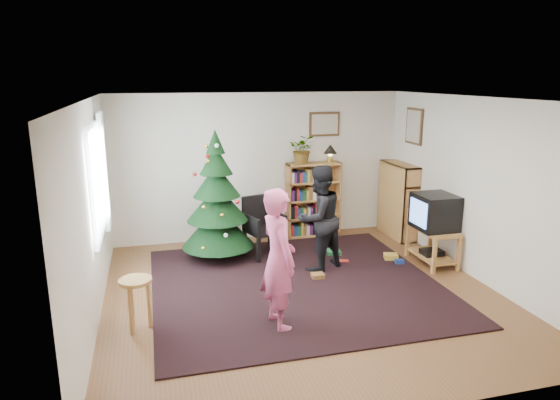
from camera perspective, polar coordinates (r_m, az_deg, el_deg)
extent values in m
plane|color=brown|center=(6.64, 2.54, -10.63)|extent=(5.00, 5.00, 0.00)
plane|color=white|center=(6.04, 2.80, 11.47)|extent=(5.00, 5.00, 0.00)
cube|color=silver|center=(8.59, -2.31, 3.83)|extent=(5.00, 0.02, 2.50)
cube|color=silver|center=(4.02, 13.44, -8.53)|extent=(5.00, 0.02, 2.50)
cube|color=silver|center=(5.99, -20.81, -1.58)|extent=(0.02, 5.00, 2.50)
cube|color=silver|center=(7.35, 21.62, 1.11)|extent=(0.02, 5.00, 2.50)
cube|color=black|center=(6.90, 1.80, -9.55)|extent=(3.80, 3.60, 0.02)
cube|color=silver|center=(6.51, -20.23, 1.93)|extent=(0.04, 1.20, 1.40)
cube|color=white|center=(7.20, -19.44, 3.08)|extent=(0.06, 0.35, 1.60)
cube|color=#4C3319|center=(8.79, 5.11, 8.63)|extent=(0.55, 0.03, 0.42)
cube|color=beige|center=(8.79, 5.11, 8.63)|extent=(0.47, 0.01, 0.34)
cube|color=#4C3319|center=(8.68, 15.10, 8.14)|extent=(0.03, 0.50, 0.60)
cube|color=beige|center=(8.68, 15.10, 8.14)|extent=(0.01, 0.42, 0.52)
cylinder|color=#3F2816|center=(7.84, -7.02, -5.91)|extent=(0.11, 0.11, 0.21)
cone|color=black|center=(7.71, -7.11, -2.98)|extent=(1.11, 1.11, 0.63)
cone|color=black|center=(7.61, -7.20, -0.28)|extent=(0.93, 0.93, 0.55)
cone|color=black|center=(7.53, -7.28, 2.26)|extent=(0.71, 0.71, 0.49)
cone|color=black|center=(7.48, -7.35, 4.57)|extent=(0.50, 0.50, 0.43)
cone|color=black|center=(7.44, -7.42, 6.67)|extent=(0.29, 0.29, 0.36)
cube|color=#B37740|center=(8.80, 3.80, 0.07)|extent=(0.95, 0.30, 1.30)
cube|color=#B37740|center=(8.67, 3.87, 4.15)|extent=(0.95, 0.30, 0.03)
cube|color=#B37740|center=(8.97, 13.32, -0.01)|extent=(0.30, 0.95, 1.30)
cube|color=#B37740|center=(8.84, 13.55, 3.98)|extent=(0.30, 0.95, 0.03)
cube|color=#B37740|center=(7.81, 17.14, -3.27)|extent=(0.46, 0.83, 0.04)
cube|color=#B37740|center=(7.49, 17.22, -6.24)|extent=(0.05, 0.05, 0.51)
cube|color=#B37740|center=(7.70, 19.76, -5.89)|extent=(0.05, 0.05, 0.51)
cube|color=#B37740|center=(8.10, 14.39, -4.49)|extent=(0.05, 0.05, 0.51)
cube|color=#B37740|center=(8.30, 16.81, -4.22)|extent=(0.05, 0.05, 0.51)
cube|color=#B37740|center=(7.94, 16.93, -6.10)|extent=(0.42, 0.79, 0.03)
cube|color=black|center=(7.92, 16.96, -5.72)|extent=(0.30, 0.25, 0.08)
cube|color=black|center=(7.73, 17.29, -1.28)|extent=(0.54, 0.60, 0.52)
cube|color=#5D8EFF|center=(7.59, 15.52, -1.44)|extent=(0.01, 0.47, 0.37)
cube|color=black|center=(7.78, -1.80, -3.51)|extent=(0.64, 0.64, 0.05)
cube|color=black|center=(7.93, -2.19, -1.20)|extent=(0.51, 0.19, 0.52)
cube|color=black|center=(7.59, -3.09, -5.66)|extent=(0.06, 0.06, 0.42)
cube|color=black|center=(7.69, 0.27, -5.38)|extent=(0.06, 0.06, 0.42)
cube|color=black|center=(8.02, -3.75, -4.59)|extent=(0.06, 0.06, 0.42)
cube|color=black|center=(8.11, -0.57, -4.34)|extent=(0.06, 0.06, 0.42)
cylinder|color=#B37740|center=(5.77, -16.21, -8.86)|extent=(0.36, 0.36, 0.04)
cylinder|color=#B37740|center=(5.88, -14.72, -11.48)|extent=(0.04, 0.04, 0.56)
cylinder|color=#B37740|center=(5.99, -16.63, -11.13)|extent=(0.04, 0.04, 0.56)
cylinder|color=#B37740|center=(5.79, -16.69, -12.06)|extent=(0.04, 0.04, 0.56)
imported|color=#D05385|center=(5.54, -0.18, -6.75)|extent=(0.48, 0.64, 1.60)
imported|color=black|center=(7.20, 4.48, -2.10)|extent=(0.93, 0.84, 1.55)
imported|color=gray|center=(8.57, 2.62, 5.83)|extent=(0.55, 0.52, 0.50)
cylinder|color=#A57F33|center=(8.76, 5.74, 4.63)|extent=(0.10, 0.10, 0.10)
sphere|color=#FFD88C|center=(8.74, 5.76, 5.33)|extent=(0.10, 0.10, 0.10)
cone|color=black|center=(8.73, 5.77, 5.84)|extent=(0.23, 0.23, 0.16)
cube|color=#A51E19|center=(7.71, 7.35, -6.80)|extent=(0.20, 0.20, 0.08)
cube|color=navy|center=(7.79, 13.48, -6.88)|extent=(0.20, 0.20, 0.08)
cube|color=#1E592D|center=(8.01, 6.15, -5.98)|extent=(0.20, 0.20, 0.08)
cube|color=gold|center=(7.94, 12.54, -6.42)|extent=(0.20, 0.20, 0.08)
cube|color=brown|center=(7.08, 4.34, -8.67)|extent=(0.20, 0.20, 0.08)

